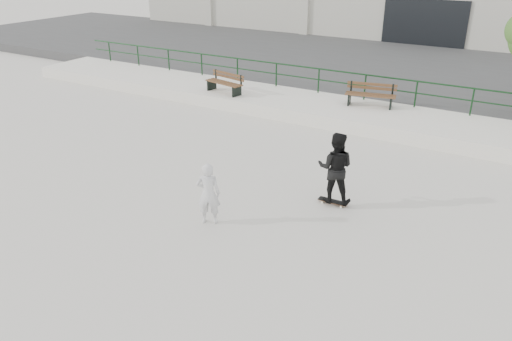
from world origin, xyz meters
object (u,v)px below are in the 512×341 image
Objects in this scene: bench_right at (371,95)px; standing_skater at (335,168)px; seated_skater at (208,194)px; skateboard at (333,201)px; bench_left at (225,83)px.

standing_skater is at bearing -89.89° from bench_right.
seated_skater is (-2.21, -2.40, -0.25)m from standing_skater.
skateboard is 0.50× the size of seated_skater.
bench_left is 2.39× the size of skateboard.
skateboard is 0.96m from standing_skater.
bench_right is (5.82, 1.29, 0.02)m from bench_left.
standing_skater is 1.20× the size of seated_skater.
bench_left is at bearing -84.45° from seated_skater.
skateboard is at bearing -158.74° from seated_skater.
standing_skater is (7.38, -5.97, 0.12)m from bench_left.
bench_left is at bearing -179.52° from bench_right.
standing_skater is at bearing 89.12° from skateboard.
bench_right is 7.47m from skateboard.
bench_right is 9.68m from seated_skater.
standing_skater is at bearing -158.74° from seated_skater.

